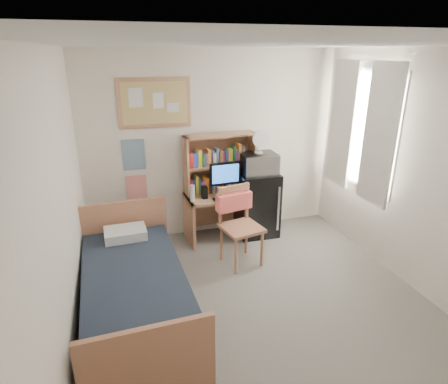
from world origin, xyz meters
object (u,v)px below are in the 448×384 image
object	(u,v)px
bulletin_board	(155,103)
speaker_left	(204,192)
desk_chair	(242,227)
desk_fan	(259,143)
desk	(224,216)
mini_fridge	(257,203)
microwave	(258,163)
monitor	(225,180)
speaker_right	(245,188)
bed	(135,295)

from	to	relation	value
bulletin_board	speaker_left	world-z (taller)	bulletin_board
desk_chair	desk_fan	bearing A→B (deg)	44.60
desk	mini_fridge	world-z (taller)	mini_fridge
desk	microwave	world-z (taller)	microwave
monitor	speaker_left	distance (m)	0.33
speaker_right	microwave	world-z (taller)	microwave
monitor	desk_fan	distance (m)	0.69
monitor	bed	bearing A→B (deg)	-137.60
mini_fridge	desk_fan	size ratio (longest dim) A/B	3.12
mini_fridge	desk_chair	bearing A→B (deg)	-121.57
desk	speaker_left	bearing A→B (deg)	-168.69
bulletin_board	speaker_left	bearing A→B (deg)	-33.17
microwave	speaker_right	bearing A→B (deg)	-171.96
speaker_right	microwave	xyz separation A→B (m)	(0.20, 0.02, 0.34)
monitor	microwave	distance (m)	0.53
mini_fridge	bed	bearing A→B (deg)	-140.23
desk	desk_fan	world-z (taller)	desk_fan
bulletin_board	speaker_left	size ratio (longest dim) A/B	5.32
bed	desk	bearing A→B (deg)	45.04
speaker_left	microwave	bearing A→B (deg)	0.75
bed	speaker_left	size ratio (longest dim) A/B	11.18
desk	microwave	bearing A→B (deg)	-5.65
bed	mini_fridge	bearing A→B (deg)	36.10
mini_fridge	microwave	bearing A→B (deg)	-90.00
speaker_right	microwave	size ratio (longest dim) A/B	0.32
bed	speaker_right	xyz separation A→B (m)	(1.65, 1.43, 0.47)
speaker_right	desk_fan	size ratio (longest dim) A/B	0.51
mini_fridge	monitor	distance (m)	0.66
microwave	mini_fridge	bearing A→B (deg)	90.00
bulletin_board	desk_fan	size ratio (longest dim) A/B	3.11
desk	microwave	size ratio (longest dim) A/B	2.19
desk	bed	world-z (taller)	desk
desk_fan	bed	bearing A→B (deg)	-140.61
mini_fridge	speaker_left	xyz separation A→B (m)	(-0.80, -0.08, 0.28)
bulletin_board	bed	size ratio (longest dim) A/B	0.48
desk	speaker_left	xyz separation A→B (m)	(-0.30, -0.08, 0.42)
desk_fan	microwave	bearing A→B (deg)	0.00
desk_chair	desk_fan	distance (m)	1.25
bulletin_board	desk_fan	bearing A→B (deg)	-12.55
bulletin_board	desk	xyz separation A→B (m)	(0.85, -0.28, -1.59)
desk	desk_chair	bearing A→B (deg)	-92.97
bed	monitor	distance (m)	2.05
microwave	monitor	bearing A→B (deg)	-173.77
speaker_left	desk_fan	bearing A→B (deg)	0.75
monitor	speaker_right	size ratio (longest dim) A/B	3.00
bulletin_board	desk	world-z (taller)	bulletin_board
mini_fridge	desk_fan	bearing A→B (deg)	-90.00
speaker_left	speaker_right	size ratio (longest dim) A/B	1.14
desk_chair	monitor	distance (m)	0.80
mini_fridge	microwave	distance (m)	0.61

